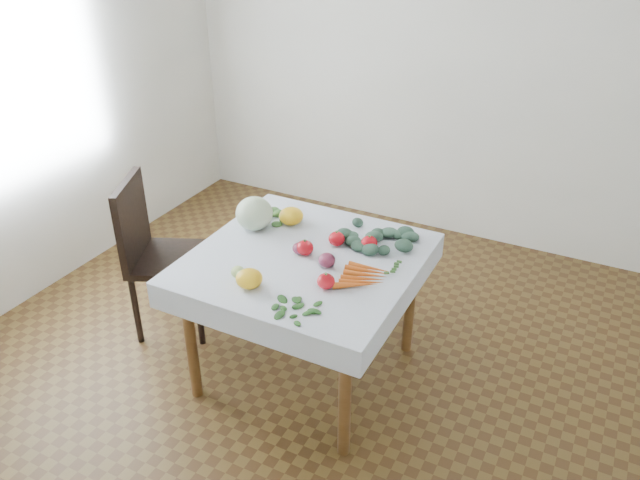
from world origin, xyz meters
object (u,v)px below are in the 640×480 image
object	(u,v)px
chair	(154,246)
carrot_bunch	(365,277)
table	(305,273)
cabbage	(254,213)
heirloom_back	(291,216)

from	to	relation	value
chair	carrot_bunch	xyz separation A→B (m)	(1.37, -0.04, 0.21)
table	cabbage	distance (m)	0.46
table	cabbage	size ratio (longest dim) A/B	4.89
table	chair	size ratio (longest dim) A/B	1.03
table	heirloom_back	xyz separation A→B (m)	(-0.24, 0.28, 0.15)
chair	cabbage	xyz separation A→B (m)	(0.62, 0.16, 0.29)
carrot_bunch	chair	bearing A→B (deg)	178.13
chair	heirloom_back	bearing A→B (deg)	21.12
cabbage	heirloom_back	bearing A→B (deg)	42.39
carrot_bunch	heirloom_back	bearing A→B (deg)	150.30
table	carrot_bunch	world-z (taller)	carrot_bunch
cabbage	carrot_bunch	xyz separation A→B (m)	(0.75, -0.20, -0.08)
table	chair	bearing A→B (deg)	-179.22
carrot_bunch	table	bearing A→B (deg)	170.75
cabbage	heirloom_back	world-z (taller)	cabbage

